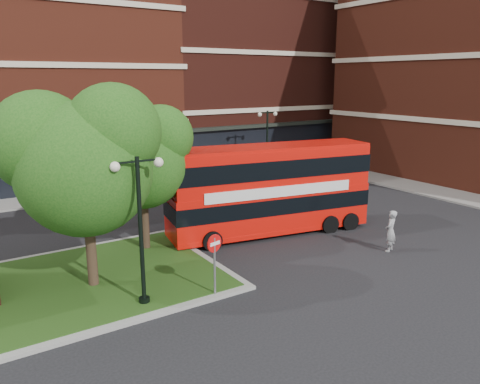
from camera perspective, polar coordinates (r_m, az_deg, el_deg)
ground at (r=18.55m, az=4.89°, el=-9.60°), size 120.00×120.00×0.00m
pavement_far at (r=32.50m, az=-13.26°, el=0.45°), size 44.00×3.00×0.12m
pavement_side at (r=31.96m, az=26.55°, el=-0.88°), size 3.00×28.00×0.12m
terrace_far_right at (r=44.72m, az=0.24°, el=14.61°), size 18.00×12.00×16.00m
traffic_island at (r=18.09m, az=-22.46°, el=-11.06°), size 12.60×7.60×0.15m
tree_island_west at (r=16.62m, az=-18.92°, el=4.20°), size 5.40×4.71×7.21m
tree_island_east at (r=19.95m, az=-12.21°, el=4.51°), size 4.46×3.90×6.29m
lamp_island at (r=15.16m, az=-12.05°, el=-3.87°), size 1.72×0.36×5.00m
lamp_far_left at (r=30.90m, az=-8.76°, el=5.20°), size 1.72×0.36×5.00m
lamp_far_right at (r=34.92m, az=3.33°, el=6.32°), size 1.72×0.36×5.00m
bus at (r=22.24m, az=3.67°, el=1.04°), size 10.03×3.93×3.74m
woman at (r=21.25m, az=17.88°, el=-4.54°), size 0.78×0.66×1.82m
car_silver at (r=30.95m, az=-18.97°, el=0.49°), size 3.74×1.55×1.27m
car_white at (r=33.11m, az=-2.24°, el=2.23°), size 4.47×1.72×1.45m
no_entry_sign at (r=15.88m, az=-3.14°, el=-7.40°), size 0.62×0.20×2.26m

